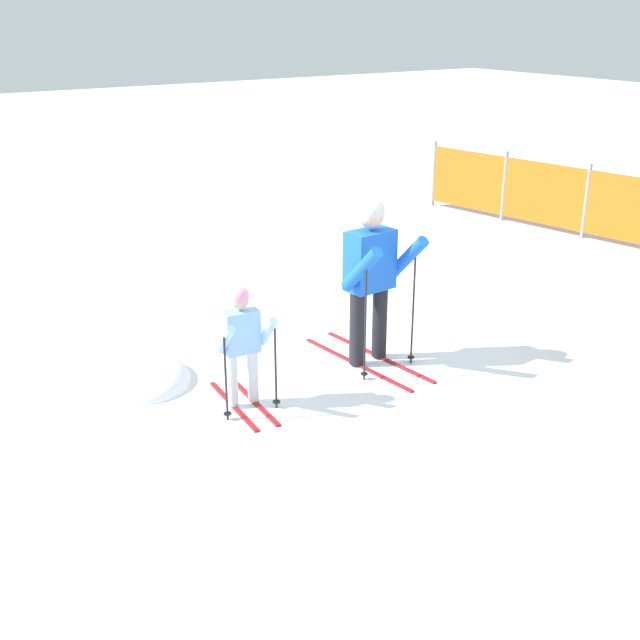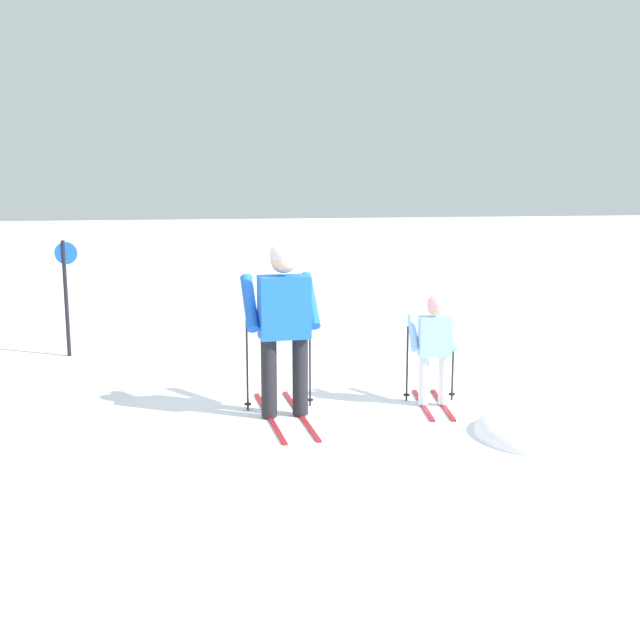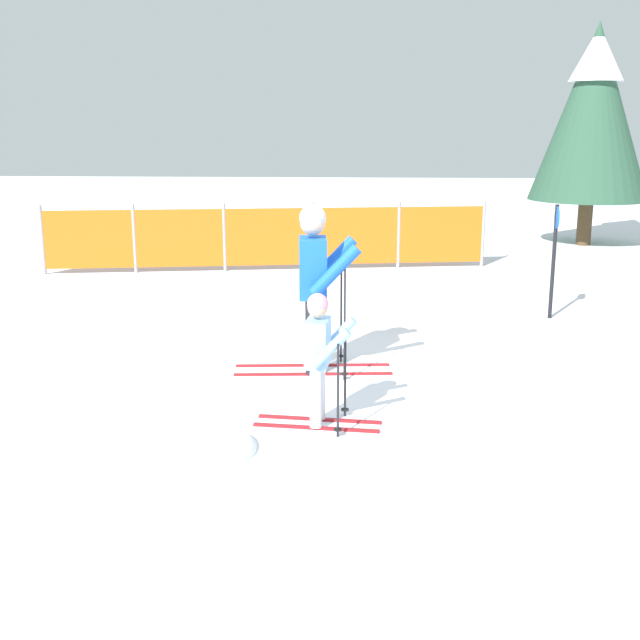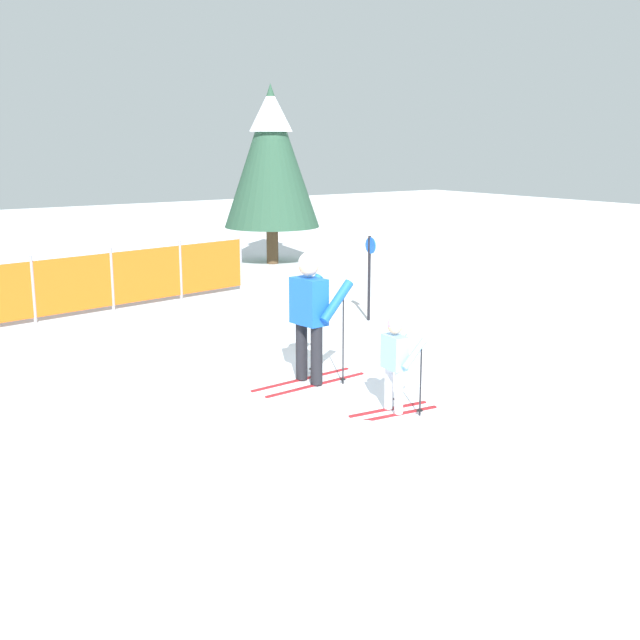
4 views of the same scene
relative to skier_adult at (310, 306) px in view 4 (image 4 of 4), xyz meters
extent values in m
plane|color=white|center=(0.06, -0.01, -1.01)|extent=(60.00, 60.00, 0.00)
cube|color=maroon|center=(-0.04, 0.15, -1.00)|extent=(1.60, 0.18, 0.02)
cube|color=maroon|center=(-0.01, -0.15, -1.00)|extent=(1.60, 0.18, 0.02)
cylinder|color=black|center=(-0.04, 0.15, -0.61)|extent=(0.15, 0.15, 0.76)
cylinder|color=black|center=(-0.01, -0.15, -0.61)|extent=(0.15, 0.15, 0.76)
cube|color=blue|center=(-0.02, 0.00, 0.06)|extent=(0.31, 0.49, 0.59)
cylinder|color=blue|center=(0.16, 0.31, 0.08)|extent=(0.52, 0.16, 0.52)
cylinder|color=blue|center=(0.21, -0.28, 0.08)|extent=(0.52, 0.16, 0.52)
sphere|color=#D8AD8C|center=(-0.02, 0.00, 0.51)|extent=(0.25, 0.25, 0.25)
sphere|color=silver|center=(-0.02, 0.00, 0.56)|extent=(0.27, 0.27, 0.27)
cylinder|color=black|center=(0.25, 0.34, -0.42)|extent=(0.02, 0.02, 1.18)
cylinder|color=black|center=(0.25, 0.34, -0.95)|extent=(0.07, 0.07, 0.01)
cylinder|color=black|center=(0.31, -0.29, -0.42)|extent=(0.02, 0.02, 1.18)
cylinder|color=black|center=(0.31, -0.29, -0.95)|extent=(0.07, 0.07, 0.01)
cube|color=maroon|center=(0.13, -1.42, -1.00)|extent=(1.06, 0.14, 0.02)
cube|color=maroon|center=(0.11, -1.62, -1.00)|extent=(1.06, 0.14, 0.02)
cylinder|color=silver|center=(0.13, -1.42, -0.74)|extent=(0.10, 0.10, 0.50)
cylinder|color=silver|center=(0.11, -1.62, -0.74)|extent=(0.10, 0.10, 0.50)
cube|color=#8CBFF2|center=(0.12, -1.52, -0.29)|extent=(0.21, 0.33, 0.39)
cylinder|color=#8CBFF2|center=(0.28, -1.34, -0.28)|extent=(0.34, 0.11, 0.35)
cylinder|color=#8CBFF2|center=(0.24, -1.73, -0.28)|extent=(0.34, 0.11, 0.35)
sphere|color=#D8AD8C|center=(0.12, -1.52, 0.00)|extent=(0.17, 0.17, 0.17)
sphere|color=pink|center=(0.12, -1.52, 0.03)|extent=(0.18, 0.18, 0.18)
cylinder|color=black|center=(0.34, -1.30, -0.62)|extent=(0.02, 0.02, 0.78)
cylinder|color=black|center=(0.34, -1.30, -0.95)|extent=(0.07, 0.07, 0.01)
cylinder|color=black|center=(0.30, -1.77, -0.62)|extent=(0.02, 0.02, 0.78)
cylinder|color=black|center=(0.30, -1.77, -0.95)|extent=(0.07, 0.07, 0.01)
cylinder|color=gray|center=(-1.92, 5.59, -0.43)|extent=(0.06, 0.06, 1.16)
cylinder|color=gray|center=(-0.43, 5.83, -0.43)|extent=(0.06, 0.06, 1.16)
cylinder|color=gray|center=(1.05, 6.08, -0.43)|extent=(0.06, 0.06, 1.16)
cylinder|color=gray|center=(2.54, 6.32, -0.43)|extent=(0.06, 0.06, 1.16)
cube|color=orange|center=(-1.18, 5.71, -0.43)|extent=(1.49, 0.27, 0.97)
cube|color=orange|center=(0.31, 5.96, -0.43)|extent=(1.49, 0.27, 0.97)
cube|color=orange|center=(1.80, 6.20, -0.43)|extent=(1.49, 0.27, 0.97)
cylinder|color=#4C3823|center=(5.01, 9.07, -0.54)|extent=(0.30, 0.30, 0.94)
cone|color=#294D38|center=(5.01, 9.07, 1.67)|extent=(2.39, 2.39, 3.49)
cone|color=white|center=(5.01, 9.07, 2.79)|extent=(1.07, 1.07, 1.05)
cylinder|color=black|center=(2.90, 2.46, -0.28)|extent=(0.05, 0.05, 1.47)
cylinder|color=blue|center=(2.90, 2.43, 0.30)|extent=(0.03, 0.28, 0.28)
ellipsoid|color=white|center=(-0.90, -2.13, -1.01)|extent=(1.17, 0.99, 0.47)
camera|label=1|loc=(5.93, -4.53, 2.37)|focal=45.00mm
camera|label=2|loc=(-7.41, 0.74, 1.36)|focal=45.00mm
camera|label=3|loc=(0.52, -7.86, 1.46)|focal=45.00mm
camera|label=4|loc=(-5.60, -8.23, 2.05)|focal=45.00mm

